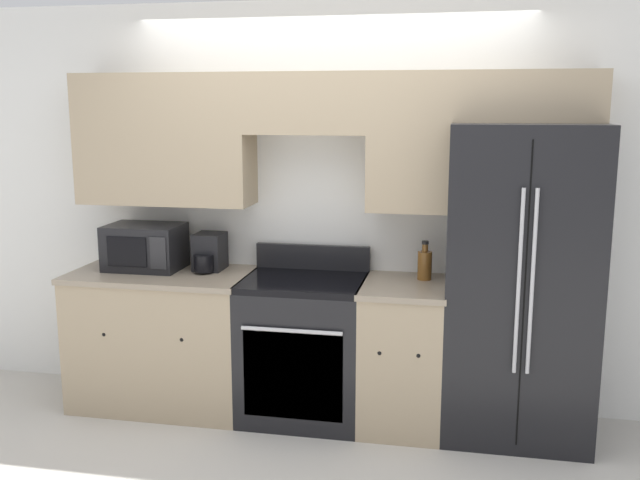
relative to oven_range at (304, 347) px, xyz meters
The scene contains 9 objects.
ground_plane 0.56m from the oven_range, 71.49° to the right, with size 12.00×12.00×0.00m, color beige.
wall_back 1.07m from the oven_range, 68.31° to the left, with size 8.00×0.39×2.60m.
lower_cabinets_left 0.94m from the oven_range, behind, with size 1.16×0.64×0.90m.
lower_cabinets_right 0.62m from the oven_range, ahead, with size 0.52×0.64×0.90m.
oven_range is the anchor object (origin of this frame).
refrigerator 1.38m from the oven_range, ahead, with size 0.85×0.77×1.86m.
microwave 1.23m from the oven_range, behind, with size 0.48×0.35×0.29m.
bottle 0.92m from the oven_range, 10.60° to the left, with size 0.09×0.09×0.24m.
paper_towel_holder 0.87m from the oven_range, 169.47° to the left, with size 0.18×0.29×0.24m.
Camera 1 is at (0.83, -3.87, 1.96)m, focal length 40.00 mm.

